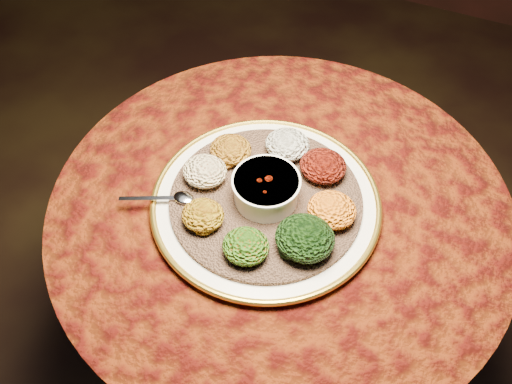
% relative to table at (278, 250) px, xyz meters
% --- Properties ---
extents(table, '(0.96, 0.96, 0.73)m').
position_rel_table_xyz_m(table, '(0.00, 0.00, 0.00)').
color(table, black).
rests_on(table, ground).
extents(platter, '(0.52, 0.52, 0.02)m').
position_rel_table_xyz_m(platter, '(-0.03, -0.02, 0.19)').
color(platter, silver).
rests_on(platter, table).
extents(injera, '(0.51, 0.51, 0.01)m').
position_rel_table_xyz_m(injera, '(-0.03, -0.02, 0.20)').
color(injera, brown).
rests_on(injera, platter).
extents(stew_bowl, '(0.14, 0.14, 0.06)m').
position_rel_table_xyz_m(stew_bowl, '(-0.03, -0.02, 0.24)').
color(stew_bowl, white).
rests_on(stew_bowl, injera).
extents(spoon, '(0.14, 0.08, 0.01)m').
position_rel_table_xyz_m(spoon, '(-0.18, -0.10, 0.21)').
color(spoon, silver).
rests_on(spoon, injera).
extents(portion_ayib, '(0.09, 0.09, 0.05)m').
position_rel_table_xyz_m(portion_ayib, '(-0.03, 0.11, 0.23)').
color(portion_ayib, silver).
rests_on(portion_ayib, injera).
extents(portion_kitfo, '(0.10, 0.09, 0.05)m').
position_rel_table_xyz_m(portion_kitfo, '(0.06, 0.09, 0.23)').
color(portion_kitfo, black).
rests_on(portion_kitfo, injera).
extents(portion_tikil, '(0.10, 0.09, 0.05)m').
position_rel_table_xyz_m(portion_tikil, '(0.11, -0.01, 0.23)').
color(portion_tikil, orange).
rests_on(portion_tikil, injera).
extents(portion_gomen, '(0.11, 0.11, 0.05)m').
position_rel_table_xyz_m(portion_gomen, '(0.09, -0.10, 0.24)').
color(portion_gomen, black).
rests_on(portion_gomen, injera).
extents(portion_mixveg, '(0.09, 0.08, 0.04)m').
position_rel_table_xyz_m(portion_mixveg, '(-0.01, -0.15, 0.23)').
color(portion_mixveg, '#AD2E0B').
rests_on(portion_mixveg, injera).
extents(portion_kik, '(0.08, 0.08, 0.04)m').
position_rel_table_xyz_m(portion_kik, '(-0.11, -0.12, 0.23)').
color(portion_kik, '#9A730D').
rests_on(portion_kik, injera).
extents(portion_timatim, '(0.09, 0.09, 0.04)m').
position_rel_table_xyz_m(portion_timatim, '(-0.16, -0.02, 0.23)').
color(portion_timatim, maroon).
rests_on(portion_timatim, injera).
extents(portion_shiro, '(0.09, 0.08, 0.04)m').
position_rel_table_xyz_m(portion_shiro, '(-0.14, 0.05, 0.23)').
color(portion_shiro, '#915E11').
rests_on(portion_shiro, injera).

